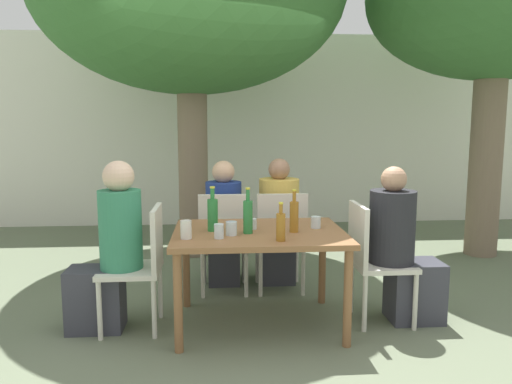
{
  "coord_description": "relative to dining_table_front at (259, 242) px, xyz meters",
  "views": [
    {
      "loc": [
        -0.29,
        -3.62,
        1.54
      ],
      "look_at": [
        0.0,
        0.3,
        0.98
      ],
      "focal_mm": 35.0,
      "sensor_mm": 36.0,
      "label": 1
    }
  ],
  "objects": [
    {
      "name": "green_bottle_2",
      "position": [
        -0.34,
        0.03,
        0.21
      ],
      "size": [
        0.08,
        0.08,
        0.33
      ],
      "color": "#287A38",
      "rests_on": "dining_table_front"
    },
    {
      "name": "patio_chair_1",
      "position": [
        0.87,
        0.0,
        -0.12
      ],
      "size": [
        0.44,
        0.44,
        0.92
      ],
      "rotation": [
        0.0,
        0.0,
        1.57
      ],
      "color": "beige",
      "rests_on": "ground_plane"
    },
    {
      "name": "amber_bottle_0",
      "position": [
        0.25,
        -0.06,
        0.2
      ],
      "size": [
        0.07,
        0.07,
        0.32
      ],
      "color": "#9E661E",
      "rests_on": "dining_table_front"
    },
    {
      "name": "person_seated_1",
      "position": [
        1.1,
        -0.0,
        -0.11
      ],
      "size": [
        0.57,
        0.35,
        1.2
      ],
      "rotation": [
        0.0,
        0.0,
        1.57
      ],
      "color": "#383842",
      "rests_on": "ground_plane"
    },
    {
      "name": "person_seated_0",
      "position": [
        -1.1,
        -0.0,
        -0.08
      ],
      "size": [
        0.55,
        0.31,
        1.26
      ],
      "rotation": [
        0.0,
        0.0,
        -1.57
      ],
      "color": "#383842",
      "rests_on": "ground_plane"
    },
    {
      "name": "patio_chair_3",
      "position": [
        0.25,
        0.71,
        -0.12
      ],
      "size": [
        0.44,
        0.44,
        0.92
      ],
      "rotation": [
        0.0,
        0.0,
        3.14
      ],
      "color": "beige",
      "rests_on": "ground_plane"
    },
    {
      "name": "person_seated_3",
      "position": [
        0.25,
        0.95,
        -0.1
      ],
      "size": [
        0.37,
        0.58,
        1.2
      ],
      "rotation": [
        0.0,
        0.0,
        3.14
      ],
      "color": "#383842",
      "rests_on": "ground_plane"
    },
    {
      "name": "person_seated_2",
      "position": [
        -0.25,
        0.95,
        -0.12
      ],
      "size": [
        0.33,
        0.56,
        1.19
      ],
      "rotation": [
        0.0,
        0.0,
        3.14
      ],
      "color": "#383842",
      "rests_on": "ground_plane"
    },
    {
      "name": "patio_chair_0",
      "position": [
        -0.87,
        0.0,
        -0.12
      ],
      "size": [
        0.44,
        0.44,
        0.92
      ],
      "rotation": [
        0.0,
        0.0,
        -1.57
      ],
      "color": "beige",
      "rests_on": "ground_plane"
    },
    {
      "name": "dining_table_front",
      "position": [
        0.0,
        0.0,
        0.0
      ],
      "size": [
        1.27,
        0.96,
        0.73
      ],
      "color": "brown",
      "rests_on": "ground_plane"
    },
    {
      "name": "drinking_glass_4",
      "position": [
        -0.52,
        -0.21,
        0.15
      ],
      "size": [
        0.08,
        0.08,
        0.13
      ],
      "color": "silver",
      "rests_on": "dining_table_front"
    },
    {
      "name": "green_bottle_3",
      "position": [
        -0.09,
        -0.07,
        0.21
      ],
      "size": [
        0.07,
        0.07,
        0.34
      ],
      "color": "#287A38",
      "rests_on": "dining_table_front"
    },
    {
      "name": "amber_bottle_1",
      "position": [
        0.12,
        -0.32,
        0.19
      ],
      "size": [
        0.06,
        0.06,
        0.27
      ],
      "color": "#9E661E",
      "rests_on": "dining_table_front"
    },
    {
      "name": "drinking_glass_1",
      "position": [
        -0.3,
        -0.22,
        0.13
      ],
      "size": [
        0.07,
        0.07,
        0.1
      ],
      "color": "silver",
      "rests_on": "dining_table_front"
    },
    {
      "name": "patio_chair_2",
      "position": [
        -0.25,
        0.71,
        -0.12
      ],
      "size": [
        0.44,
        0.44,
        0.92
      ],
      "rotation": [
        0.0,
        0.0,
        3.14
      ],
      "color": "beige",
      "rests_on": "ground_plane"
    },
    {
      "name": "cafe_building_wall",
      "position": [
        0.0,
        3.84,
        0.75
      ],
      "size": [
        10.0,
        0.08,
        2.8
      ],
      "color": "white",
      "rests_on": "ground_plane"
    },
    {
      "name": "drinking_glass_0",
      "position": [
        0.44,
        0.07,
        0.13
      ],
      "size": [
        0.08,
        0.08,
        0.09
      ],
      "color": "silver",
      "rests_on": "dining_table_front"
    },
    {
      "name": "drinking_glass_2",
      "position": [
        -0.04,
        0.07,
        0.12
      ],
      "size": [
        0.06,
        0.06,
        0.08
      ],
      "color": "silver",
      "rests_on": "dining_table_front"
    },
    {
      "name": "drinking_glass_3",
      "position": [
        -0.21,
        -0.12,
        0.13
      ],
      "size": [
        0.08,
        0.08,
        0.1
      ],
      "color": "silver",
      "rests_on": "dining_table_front"
    },
    {
      "name": "ground_plane",
      "position": [
        0.0,
        0.0,
        -0.65
      ],
      "size": [
        30.0,
        30.0,
        0.0
      ],
      "primitive_type": "plane",
      "color": "#667056"
    }
  ]
}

